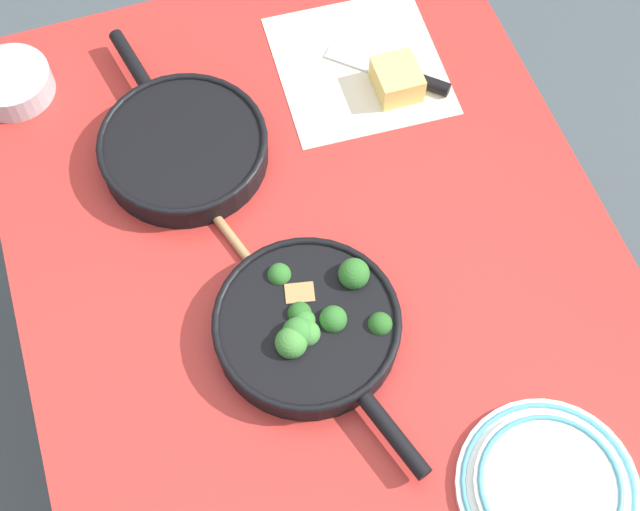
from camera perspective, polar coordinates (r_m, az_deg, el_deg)
The scene contains 10 objects.
ground_plane at distance 2.07m, azimuth 0.00°, elevation -9.96°, with size 14.00×14.00×0.00m, color #424C51.
dining_table_red at distance 1.45m, azimuth 0.00°, elevation -1.84°, with size 1.22×0.93×0.74m.
skillet_broccoli at distance 1.30m, azimuth -0.69°, elevation -4.53°, with size 0.40×0.28×0.08m.
skillet_eggs at distance 1.48m, azimuth -8.76°, elevation 6.87°, with size 0.41×0.28×0.05m.
wooden_spoon at distance 1.41m, azimuth -6.19°, elevation 1.84°, with size 0.40×0.15×0.02m.
parchment_sheet at distance 1.60m, azimuth 2.52°, elevation 12.08°, with size 0.31×0.30×0.00m.
grater_knife at distance 1.58m, azimuth 5.48°, elevation 11.35°, with size 0.17×0.18×0.02m.
cheese_block at distance 1.55m, azimuth 4.94°, elevation 11.16°, with size 0.08×0.08×0.05m.
dinner_plate_stack at distance 1.28m, azimuth 14.43°, elevation -14.17°, with size 0.25×0.25×0.03m.
prep_bowl_steel at distance 1.63m, azimuth -19.12°, elevation 10.39°, with size 0.14×0.14×0.05m.
Camera 1 is at (0.61, -0.20, 1.97)m, focal length 50.00 mm.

